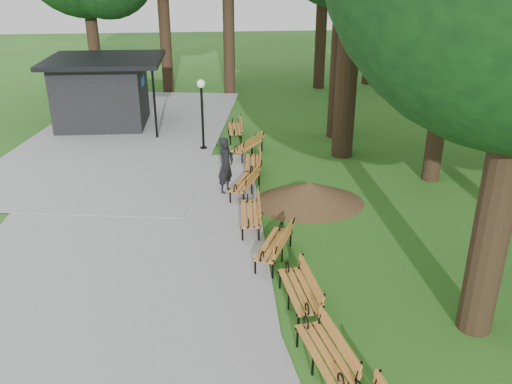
{
  "coord_description": "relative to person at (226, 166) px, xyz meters",
  "views": [
    {
      "loc": [
        -1.57,
        -8.9,
        7.04
      ],
      "look_at": [
        -0.17,
        4.73,
        1.1
      ],
      "focal_mm": 37.79,
      "sensor_mm": 36.0,
      "label": 1
    }
  ],
  "objects": [
    {
      "name": "ground",
      "position": [
        0.88,
        -7.34,
        -0.94
      ],
      "size": [
        100.0,
        100.0,
        0.0
      ],
      "primitive_type": "plane",
      "color": "#27621C",
      "rests_on": "ground"
    },
    {
      "name": "kiosk",
      "position": [
        -5.17,
        8.3,
        0.61
      ],
      "size": [
        5.07,
        4.44,
        3.1
      ],
      "primitive_type": null,
      "rotation": [
        0.0,
        0.0,
        -0.03
      ],
      "color": "black",
      "rests_on": "ground"
    },
    {
      "name": "bench_3",
      "position": [
        1.23,
        -6.54,
        -0.5
      ],
      "size": [
        0.81,
        1.95,
        0.88
      ],
      "primitive_type": null,
      "rotation": [
        0.0,
        0.0,
        -1.48
      ],
      "color": "#C5742D",
      "rests_on": "ground"
    },
    {
      "name": "path",
      "position": [
        -3.12,
        -4.34,
        -0.91
      ],
      "size": [
        12.0,
        38.0,
        0.06
      ],
      "primitive_type": "cube",
      "color": "#98989B",
      "rests_on": "ground"
    },
    {
      "name": "bench_9",
      "position": [
        0.65,
        5.7,
        -0.5
      ],
      "size": [
        0.66,
        1.91,
        0.88
      ],
      "primitive_type": null,
      "rotation": [
        0.0,
        0.0,
        -1.58
      ],
      "color": "#C5742D",
      "rests_on": "ground"
    },
    {
      "name": "lamp_post",
      "position": [
        -0.69,
        4.43,
        1.11
      ],
      "size": [
        0.32,
        0.32,
        2.81
      ],
      "color": "black",
      "rests_on": "ground"
    },
    {
      "name": "bench_7",
      "position": [
        1.0,
        1.44,
        -0.5
      ],
      "size": [
        0.84,
        1.96,
        0.88
      ],
      "primitive_type": null,
      "rotation": [
        0.0,
        0.0,
        -1.68
      ],
      "color": "#C5742D",
      "rests_on": "ground"
    },
    {
      "name": "bench_6",
      "position": [
        0.6,
        -0.26,
        -0.5
      ],
      "size": [
        1.34,
        2.0,
        0.88
      ],
      "primitive_type": null,
      "rotation": [
        0.0,
        0.0,
        -1.98
      ],
      "color": "#C5742D",
      "rests_on": "ground"
    },
    {
      "name": "bench_5",
      "position": [
        0.53,
        -2.6,
        -0.5
      ],
      "size": [
        0.77,
        1.94,
        0.88
      ],
      "primitive_type": null,
      "rotation": [
        0.0,
        0.0,
        -1.64
      ],
      "color": "#C5742D",
      "rests_on": "ground"
    },
    {
      "name": "dirt_mound",
      "position": [
        2.52,
        -1.09,
        -0.59
      ],
      "size": [
        2.94,
        2.94,
        0.69
      ],
      "primitive_type": "cone",
      "color": "#47301C",
      "rests_on": "ground"
    },
    {
      "name": "bench_2",
      "position": [
        1.35,
        -8.58,
        -0.5
      ],
      "size": [
        0.96,
        1.98,
        0.88
      ],
      "primitive_type": null,
      "rotation": [
        0.0,
        0.0,
        -1.4
      ],
      "color": "#C5742D",
      "rests_on": "ground"
    },
    {
      "name": "bench_8",
      "position": [
        0.98,
        3.38,
        -0.5
      ],
      "size": [
        1.57,
        1.94,
        0.88
      ],
      "primitive_type": null,
      "rotation": [
        0.0,
        0.0,
        -2.15
      ],
      "color": "#C5742D",
      "rests_on": "ground"
    },
    {
      "name": "bench_4",
      "position": [
        0.97,
        -4.46,
        -0.5
      ],
      "size": [
        1.36,
        2.0,
        0.88
      ],
      "primitive_type": null,
      "rotation": [
        0.0,
        0.0,
        -1.99
      ],
      "color": "#C5742D",
      "rests_on": "ground"
    },
    {
      "name": "person",
      "position": [
        0.0,
        0.0,
        0.0
      ],
      "size": [
        0.75,
        0.82,
        1.87
      ],
      "primitive_type": "imported",
      "rotation": [
        0.0,
        0.0,
        0.99
      ],
      "color": "black",
      "rests_on": "ground"
    }
  ]
}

